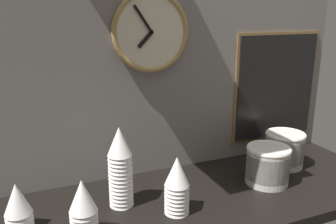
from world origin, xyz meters
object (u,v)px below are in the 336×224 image
(bowl_stack_far_right, at_px, (284,148))
(cup_stack_center_left, at_px, (120,167))
(cup_stack_center, at_px, (177,185))
(bowl_stack_right, at_px, (268,164))
(cup_stack_far_left, at_px, (18,207))
(wall_clock, at_px, (151,32))
(cup_stack_left, at_px, (83,209))
(menu_board, at_px, (276,87))

(bowl_stack_far_right, bearing_deg, cup_stack_center_left, -176.56)
(cup_stack_center, bearing_deg, bowl_stack_right, 7.91)
(cup_stack_far_left, relative_size, wall_clock, 0.51)
(cup_stack_center_left, relative_size, cup_stack_far_left, 1.82)
(cup_stack_center, height_order, wall_clock, wall_clock)
(cup_stack_far_left, bearing_deg, cup_stack_center, -11.05)
(cup_stack_center, relative_size, wall_clock, 0.65)
(cup_stack_left, height_order, menu_board, menu_board)
(cup_stack_center_left, relative_size, wall_clock, 0.94)
(cup_stack_center_left, bearing_deg, cup_stack_center, -36.96)
(cup_stack_center, distance_m, bowl_stack_far_right, 0.61)
(cup_stack_center_left, distance_m, wall_clock, 0.51)
(cup_stack_far_left, bearing_deg, cup_stack_left, -31.60)
(bowl_stack_right, height_order, wall_clock, wall_clock)
(cup_stack_center_left, relative_size, menu_board, 0.58)
(cup_stack_center_left, height_order, cup_stack_left, cup_stack_center_left)
(cup_stack_far_left, xyz_separation_m, wall_clock, (0.52, 0.22, 0.50))
(cup_stack_left, distance_m, cup_stack_far_left, 0.21)
(bowl_stack_far_right, height_order, menu_board, menu_board)
(cup_stack_center, distance_m, menu_board, 0.75)
(bowl_stack_far_right, bearing_deg, cup_stack_far_left, -176.35)
(cup_stack_center_left, height_order, wall_clock, wall_clock)
(bowl_stack_right, height_order, menu_board, menu_board)
(cup_stack_center_left, height_order, menu_board, menu_board)
(cup_stack_center, relative_size, bowl_stack_right, 1.18)
(cup_stack_center, relative_size, bowl_stack_far_right, 1.18)
(cup_stack_center, xyz_separation_m, cup_stack_far_left, (-0.49, 0.09, -0.02))
(bowl_stack_right, height_order, bowl_stack_far_right, same)
(bowl_stack_far_right, bearing_deg, cup_stack_left, -168.71)
(bowl_stack_far_right, relative_size, menu_board, 0.34)
(wall_clock, xyz_separation_m, menu_board, (0.61, 0.01, -0.26))
(cup_stack_center_left, xyz_separation_m, menu_board, (0.80, 0.21, 0.17))
(wall_clock, bearing_deg, cup_stack_far_left, -156.90)
(wall_clock, bearing_deg, cup_stack_left, -135.73)
(cup_stack_left, distance_m, bowl_stack_far_right, 0.91)
(cup_stack_left, height_order, cup_stack_center, cup_stack_center)
(bowl_stack_right, bearing_deg, cup_stack_center_left, 173.87)
(bowl_stack_right, bearing_deg, bowl_stack_far_right, 31.85)
(cup_stack_left, height_order, wall_clock, wall_clock)
(bowl_stack_right, bearing_deg, cup_stack_center, -172.09)
(cup_stack_left, relative_size, bowl_stack_far_right, 1.09)
(cup_stack_far_left, distance_m, menu_board, 1.18)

